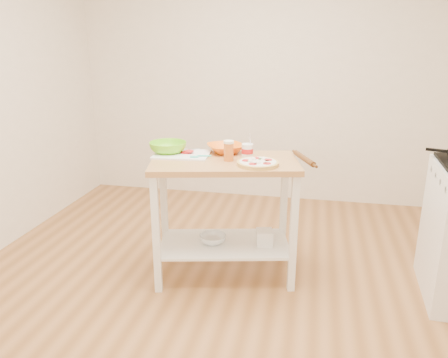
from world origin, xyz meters
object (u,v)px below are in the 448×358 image
yogurt_tub (247,151)px  shelf_bin (264,237)px  beer_pint (229,151)px  cutting_board (182,154)px  orange_bowl (226,148)px  green_bowl (168,148)px  shelf_glass_bowl (213,239)px  prep_island (224,195)px  rolling_pin (304,159)px  spatula (200,156)px  pizza (258,163)px  knife (179,151)px

yogurt_tub → shelf_bin: 0.65m
beer_pint → cutting_board: bearing=167.1°
cutting_board → shelf_bin: 0.87m
orange_bowl → green_bowl: size_ratio=0.96×
shelf_glass_bowl → yogurt_tub: bearing=28.9°
prep_island → yogurt_tub: yogurt_tub is taller
green_bowl → beer_pint: bearing=-13.0°
rolling_pin → shelf_bin: rolling_pin is taller
orange_bowl → beer_pint: size_ratio=1.86×
prep_island → shelf_bin: prep_island is taller
green_bowl → orange_bowl: bearing=14.8°
spatula → beer_pint: bearing=-13.5°
orange_bowl → green_bowl: 0.43m
pizza → green_bowl: 0.72m
knife → orange_bowl: size_ratio=0.78×
yogurt_tub → beer_pint: bearing=-135.8°
shelf_glass_bowl → beer_pint: bearing=7.7°
cutting_board → shelf_bin: (0.63, -0.05, -0.59)m
spatula → beer_pint: (0.21, -0.02, 0.06)m
spatula → knife: size_ratio=0.71×
orange_bowl → beer_pint: (0.07, -0.22, 0.04)m
pizza → knife: bearing=161.7°
orange_bowl → yogurt_tub: bearing=-31.1°
yogurt_tub → shelf_bin: bearing=-28.3°
shelf_glass_bowl → green_bowl: bearing=160.9°
spatula → shelf_bin: bearing=-7.5°
pizza → cutting_board: bearing=164.8°
prep_island → green_bowl: green_bowl is taller
prep_island → spatula: (-0.18, 0.01, 0.28)m
rolling_pin → spatula: bearing=-174.4°
yogurt_tub → shelf_glass_bowl: yogurt_tub is taller
pizza → shelf_bin: size_ratio=2.45×
rolling_pin → shelf_bin: 0.66m
prep_island → green_bowl: bearing=166.6°
shelf_glass_bowl → spatula: bearing=162.3°
cutting_board → shelf_glass_bowl: size_ratio=2.10×
prep_island → yogurt_tub: (0.15, 0.11, 0.31)m
orange_bowl → shelf_glass_bowl: (-0.05, -0.24, -0.64)m
yogurt_tub → shelf_glass_bowl: bearing=-151.1°
spatula → beer_pint: size_ratio=1.03×
cutting_board → shelf_bin: size_ratio=3.60×
orange_bowl → rolling_pin: size_ratio=0.79×
cutting_board → shelf_glass_bowl: (0.25, -0.10, -0.62)m
prep_island → knife: bearing=161.1°
pizza → knife: (-0.62, 0.21, 0.00)m
shelf_glass_bowl → pizza: bearing=-9.9°
orange_bowl → prep_island: bearing=-80.7°
knife → shelf_bin: (0.67, -0.10, -0.60)m
beer_pint → yogurt_tub: bearing=44.2°
green_bowl → cutting_board: bearing=-13.2°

